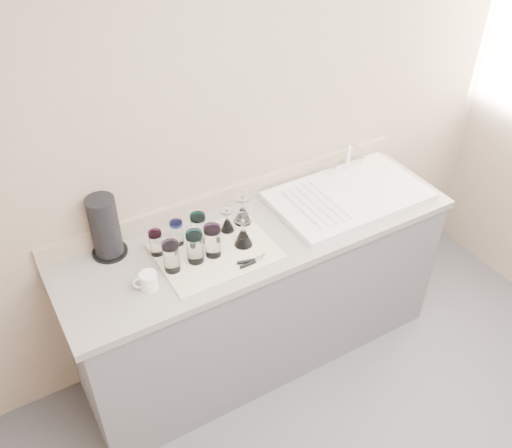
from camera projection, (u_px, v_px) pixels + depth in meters
room_envelope at (474, 282)px, 1.63m from camera, size 3.54×3.50×2.52m
counter_unit at (260, 294)px, 3.13m from camera, size 2.06×0.62×0.90m
sink_unit at (348, 195)px, 3.06m from camera, size 0.82×0.50×0.22m
dish_towel at (216, 251)px, 2.73m from camera, size 0.55×0.42×0.01m
tumbler_teal at (156, 243)px, 2.67m from camera, size 0.06×0.06×0.13m
tumbler_cyan at (177, 233)px, 2.73m from camera, size 0.06×0.06×0.13m
tumbler_purple at (198, 228)px, 2.74m from camera, size 0.08×0.08×0.15m
tumbler_magenta at (171, 257)px, 2.57m from camera, size 0.08×0.08×0.15m
tumbler_blue at (195, 247)px, 2.62m from camera, size 0.08×0.08×0.16m
tumbler_lavender at (213, 241)px, 2.65m from camera, size 0.08×0.08×0.16m
goblet_back_left at (227, 223)px, 2.82m from camera, size 0.07×0.07×0.13m
goblet_back_right at (242, 213)px, 2.86m from camera, size 0.09×0.09×0.16m
goblet_front_left at (243, 235)px, 2.73m from camera, size 0.09×0.09×0.16m
can_opener at (252, 261)px, 2.65m from camera, size 0.14×0.05×0.02m
white_mug at (148, 281)px, 2.51m from camera, size 0.12×0.10×0.08m
paper_towel_roll at (105, 228)px, 2.63m from camera, size 0.17×0.17×0.32m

